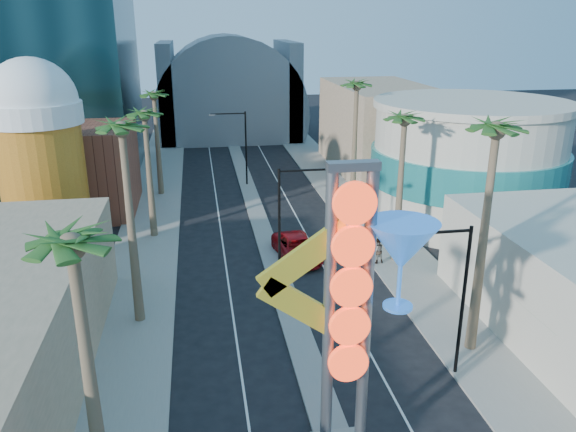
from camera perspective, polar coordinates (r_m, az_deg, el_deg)
The scene contains 21 objects.
sidewalk_west at distance 52.52m, azimuth -13.63°, elevation -0.04°, with size 5.00×100.00×0.15m, color gray.
sidewalk_east at distance 54.32m, azimuth 6.74°, elevation 1.03°, with size 5.00×100.00×0.15m, color gray.
median at distance 55.41m, azimuth -3.61°, elevation 1.50°, with size 1.60×84.00×0.15m, color gray.
brick_filler_west at distance 55.20m, azimuth -20.51°, elevation 4.47°, with size 10.00×10.00×8.00m, color brown.
filler_east at distance 67.06m, azimuth 9.28°, elevation 8.76°, with size 10.00×20.00×10.00m, color #988062.
beer_mug at distance 46.99m, azimuth -23.97°, elevation 6.43°, with size 7.00×7.00×14.50m.
turquoise_building at distance 51.50m, azimuth 17.67°, elevation 5.22°, with size 16.60×16.60×10.60m.
canopy at distance 87.59m, azimuth -6.00°, elevation 10.88°, with size 22.00×16.00×22.00m.
neon_sign at distance 20.83m, azimuth 8.33°, elevation -8.58°, with size 6.53×2.60×12.55m.
streetlight_0 at distance 37.01m, azimuth -0.06°, elevation 0.22°, with size 3.79×0.25×8.00m.
streetlight_1 at distance 59.93m, azimuth -4.83°, elevation 7.58°, with size 3.79×0.25×8.00m.
streetlight_2 at distance 28.18m, azimuth 16.63°, elevation -7.10°, with size 3.45×0.25×8.00m.
palm_0 at distance 18.39m, azimuth -20.93°, elevation -4.58°, with size 2.40×2.40×11.70m.
palm_1 at distance 31.38m, azimuth -16.44°, elevation 7.21°, with size 2.40×2.40×12.70m.
palm_2 at distance 45.32m, azimuth -14.33°, elevation 9.19°, with size 2.40×2.40×11.20m.
palm_3 at distance 57.15m, azimuth -13.43°, elevation 11.25°, with size 2.40×2.40×11.20m.
palm_5 at distance 28.85m, azimuth 20.26°, elevation 6.70°, with size 2.40×2.40×13.20m.
palm_6 at distance 39.77m, azimuth 11.71°, elevation 8.70°, with size 2.40×2.40×11.70m.
palm_7 at distance 50.90m, azimuth 6.98°, elevation 12.22°, with size 2.40×2.40×12.70m.
red_pickup at distance 42.10m, azimuth 0.92°, elevation -3.25°, with size 2.76×5.99×1.67m, color #B70E13.
pedestrian_b at distance 41.42m, azimuth 9.08°, elevation -3.49°, with size 0.93×0.72×1.91m, color gray.
Camera 1 is at (-5.07, -14.53, 16.97)m, focal length 35.00 mm.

